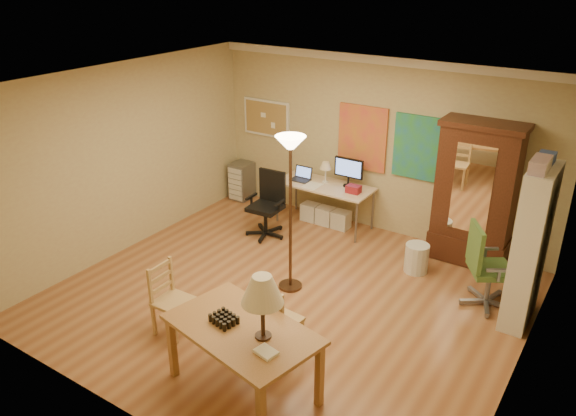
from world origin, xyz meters
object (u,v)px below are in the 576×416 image
Objects in this scene: bookshelf at (530,248)px; office_chair_green at (485,284)px; armoire at (474,203)px; computer_desk at (327,200)px; office_chair_black at (267,219)px; dining_table at (249,319)px.

office_chair_green is at bearing 168.54° from bookshelf.
armoire reaches higher than bookshelf.
office_chair_black is (-0.60, -0.82, -0.15)m from computer_desk.
computer_desk is 3.41m from bookshelf.
dining_table is at bearing -124.64° from bookshelf.
office_chair_black is 3.87m from bookshelf.
bookshelf is at bearing -49.66° from armoire.
dining_table reaches higher than computer_desk.
armoire is at bearing 130.34° from bookshelf.
bookshelf is at bearing -11.46° from office_chair_green.
bookshelf reaches higher than computer_desk.
computer_desk is 2.94m from office_chair_green.
dining_table is at bearing -70.97° from computer_desk.
computer_desk is at bearing 109.03° from dining_table.
armoire reaches higher than computer_desk.
dining_table is 1.60× the size of office_chair_black.
dining_table reaches higher than office_chair_green.
armoire is at bearing 116.78° from office_chair_green.
armoire is at bearing 2.13° from computer_desk.
dining_table is 3.35m from bookshelf.
office_chair_green is at bearing -63.22° from armoire.
dining_table is at bearing -57.25° from office_chair_black.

